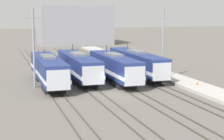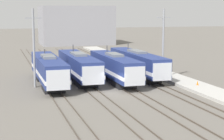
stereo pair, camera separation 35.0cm
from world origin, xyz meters
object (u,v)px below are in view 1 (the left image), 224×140
object	(u,v)px
catenary_tower_left	(34,47)
traffic_cone	(197,83)
locomotive_far_left	(49,70)
locomotive_center_left	(79,67)
catenary_tower_right	(163,43)
locomotive_center_right	(115,67)
locomotive_far_right	(138,63)

from	to	relation	value
catenary_tower_left	traffic_cone	size ratio (longest dim) A/B	17.50
catenary_tower_left	locomotive_far_left	bearing A→B (deg)	22.95
locomotive_far_left	locomotive_center_left	xyz separation A→B (m)	(4.72, 2.26, -0.02)
locomotive_far_left	traffic_cone	distance (m)	20.15
locomotive_far_left	locomotive_center_left	distance (m)	5.23
locomotive_far_left	catenary_tower_right	distance (m)	16.97
locomotive_far_left	locomotive_center_right	world-z (taller)	locomotive_center_right
locomotive_center_right	locomotive_far_left	bearing A→B (deg)	178.30
locomotive_far_left	catenary_tower_left	distance (m)	3.96
locomotive_center_right	locomotive_far_right	world-z (taller)	locomotive_far_right
locomotive_far_left	catenary_tower_right	world-z (taller)	catenary_tower_right
locomotive_far_left	traffic_cone	xyz separation A→B (m)	(18.62, -7.57, -1.44)
locomotive_far_right	catenary_tower_left	bearing A→B (deg)	-166.83
locomotive_center_left	catenary_tower_left	xyz separation A→B (m)	(-6.71, -3.10, 3.34)
catenary_tower_left	catenary_tower_right	world-z (taller)	same
locomotive_center_left	traffic_cone	world-z (taller)	locomotive_center_left
locomotive_center_right	catenary_tower_right	distance (m)	7.93
locomotive_far_left	catenary_tower_right	size ratio (longest dim) A/B	1.68
locomotive_far_right	locomotive_center_right	bearing A→B (deg)	-145.73
catenary_tower_right	catenary_tower_left	bearing A→B (deg)	180.00
locomotive_far_right	traffic_cone	world-z (taller)	locomotive_far_right
locomotive_center_left	catenary_tower_left	bearing A→B (deg)	-155.19
catenary_tower_left	catenary_tower_right	distance (m)	18.62
locomotive_far_right	traffic_cone	size ratio (longest dim) A/B	31.81
catenary_tower_right	traffic_cone	bearing A→B (deg)	-73.51
locomotive_far_left	locomotive_center_right	size ratio (longest dim) A/B	1.03
locomotive_center_right	traffic_cone	bearing A→B (deg)	-38.47
locomotive_far_right	locomotive_far_left	bearing A→B (deg)	-168.29
locomotive_far_left	catenary_tower_right	xyz separation A→B (m)	(16.62, -0.84, 3.31)
locomotive_center_right	catenary_tower_right	xyz separation A→B (m)	(7.18, -0.56, 3.32)
locomotive_center_left	locomotive_center_right	distance (m)	5.36
locomotive_far_right	catenary_tower_right	bearing A→B (deg)	-56.89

